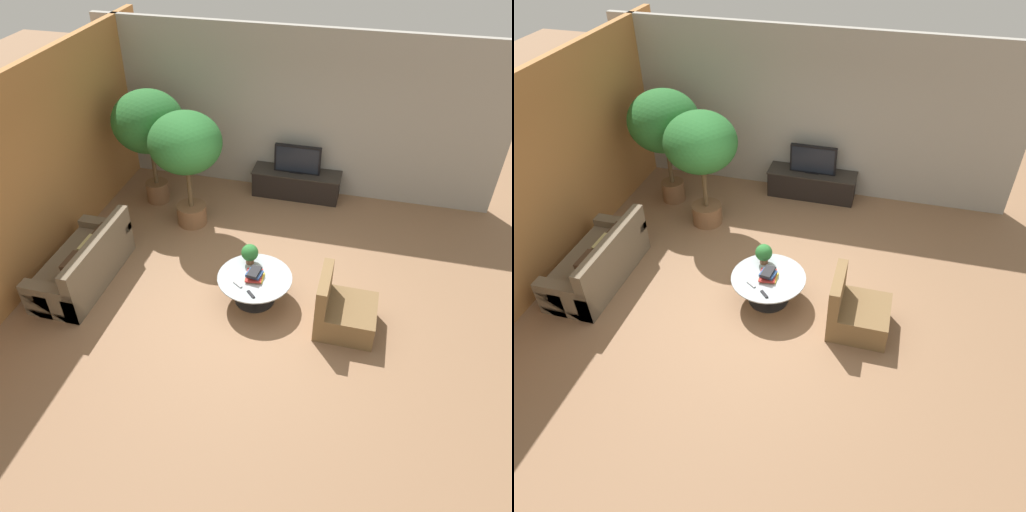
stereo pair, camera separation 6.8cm
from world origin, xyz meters
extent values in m
plane|color=#8C6647|center=(0.00, 0.00, 0.00)|extent=(24.00, 24.00, 0.00)
cube|color=#A39E93|center=(0.00, 3.26, 1.50)|extent=(7.40, 0.12, 3.00)
cube|color=#B2753D|center=(-3.26, 0.20, 1.50)|extent=(0.12, 7.40, 3.00)
cube|color=black|center=(0.17, 2.94, 0.25)|extent=(1.63, 0.48, 0.51)
cube|color=#2D2823|center=(0.17, 2.94, 0.50)|extent=(1.66, 0.50, 0.02)
cube|color=black|center=(0.17, 2.94, 0.77)|extent=(0.86, 0.08, 0.53)
cube|color=black|center=(0.17, 2.90, 0.77)|extent=(0.79, 0.00, 0.48)
cube|color=black|center=(0.17, 2.94, 0.52)|extent=(0.26, 0.13, 0.02)
cylinder|color=black|center=(0.13, -0.06, 0.01)|extent=(0.59, 0.59, 0.02)
cylinder|color=black|center=(0.13, -0.06, 0.21)|extent=(0.10, 0.10, 0.42)
cylinder|color=#A8B2B7|center=(0.13, -0.06, 0.43)|extent=(1.08, 1.08, 0.02)
cube|color=brown|center=(-2.53, -0.27, 0.21)|extent=(0.84, 1.82, 0.42)
cube|color=brown|center=(-2.19, -0.27, 0.63)|extent=(0.16, 1.82, 0.42)
cube|color=brown|center=(-2.53, 0.54, 0.27)|extent=(0.84, 0.20, 0.54)
cube|color=brown|center=(-2.53, -1.08, 0.27)|extent=(0.84, 0.20, 0.54)
cube|color=#422D1E|center=(-2.35, 0.14, 0.57)|extent=(0.13, 0.32, 0.29)
cube|color=tan|center=(-2.35, -0.27, 0.59)|extent=(0.17, 0.38, 0.35)
cube|color=#422D1E|center=(-2.35, -0.68, 0.59)|extent=(0.16, 0.38, 0.35)
cube|color=brown|center=(1.48, -0.28, 0.20)|extent=(0.80, 0.76, 0.40)
cube|color=brown|center=(1.15, -0.28, 0.63)|extent=(0.14, 0.76, 0.46)
cylinder|color=brown|center=(-2.32, 2.13, 0.19)|extent=(0.42, 0.42, 0.38)
cylinder|color=brown|center=(-2.32, 2.13, 0.72)|extent=(0.08, 0.08, 0.67)
ellipsoid|color=#286B2D|center=(-2.32, 2.13, 1.58)|extent=(1.24, 1.24, 1.06)
cylinder|color=brown|center=(-1.44, 1.59, 0.18)|extent=(0.52, 0.52, 0.36)
cylinder|color=brown|center=(-1.44, 1.59, 0.71)|extent=(0.08, 0.08, 0.70)
ellipsoid|color=#286B2D|center=(-1.44, 1.59, 1.55)|extent=(1.20, 1.20, 0.98)
cylinder|color=brown|center=(-0.02, 0.23, 0.48)|extent=(0.12, 0.12, 0.08)
sphere|color=#286B2D|center=(-0.02, 0.23, 0.63)|extent=(0.25, 0.25, 0.25)
cube|color=gold|center=(0.14, -0.08, 0.45)|extent=(0.26, 0.23, 0.03)
cube|color=#A32823|center=(0.13, -0.07, 0.47)|extent=(0.27, 0.33, 0.02)
cube|color=#2D4C84|center=(0.13, -0.07, 0.51)|extent=(0.24, 0.22, 0.04)
cube|color=#232326|center=(0.13, -0.08, 0.55)|extent=(0.17, 0.26, 0.04)
cube|color=black|center=(0.17, -0.43, 0.45)|extent=(0.14, 0.14, 0.02)
cube|color=gray|center=(-0.06, -0.28, 0.45)|extent=(0.15, 0.12, 0.02)
camera|label=1|loc=(1.47, -5.25, 5.14)|focal=35.00mm
camera|label=2|loc=(1.54, -5.23, 5.14)|focal=35.00mm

